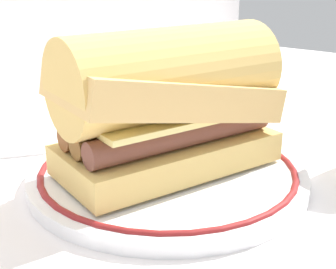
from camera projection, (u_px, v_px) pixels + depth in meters
ground_plane at (167, 194)px, 0.42m from camera, size 1.50×1.50×0.00m
plate at (168, 173)px, 0.45m from camera, size 0.25×0.25×0.01m
sausage_sandwich at (168, 100)px, 0.42m from camera, size 0.21×0.15×0.12m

